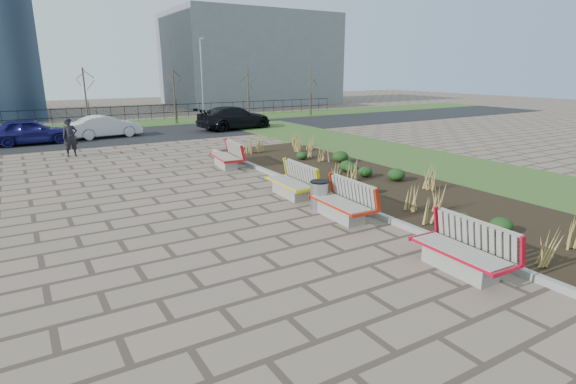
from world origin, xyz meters
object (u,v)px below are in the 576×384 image
bench_c (290,181)px  car_black (234,118)px  car_silver (106,126)px  bench_b (341,201)px  bench_d (225,155)px  pedestrian (70,137)px  bench_a (460,248)px  car_blue (30,131)px  lamp_east (202,82)px  litter_bin (319,195)px

bench_c → car_black: size_ratio=0.40×
car_silver → bench_c: bearing=-177.6°
bench_b → bench_d: size_ratio=1.00×
car_silver → pedestrian: bearing=148.7°
bench_a → car_blue: car_blue is taller
bench_a → pedestrian: bearing=108.5°
bench_a → car_black: car_black is taller
car_silver → lamp_east: 9.06m
bench_d → car_blue: car_blue is taller
bench_a → lamp_east: size_ratio=0.35×
car_blue → lamp_east: (11.61, 4.78, 2.33)m
bench_d → bench_a: bearing=-83.9°
pedestrian → lamp_east: size_ratio=0.30×
litter_bin → car_silver: size_ratio=0.21×
car_blue → bench_d: bearing=-149.1°
bench_b → car_black: bearing=76.2°
litter_bin → car_blue: size_ratio=0.20×
bench_a → car_silver: size_ratio=0.54×
bench_c → lamp_east: lamp_east is taller
bench_d → pedestrian: bearing=137.5°
bench_c → litter_bin: 1.60m
litter_bin → lamp_east: (4.99, 22.26, 2.63)m
bench_d → car_silver: (-2.67, 11.33, 0.16)m
car_blue → car_silver: size_ratio=1.04×
bench_c → litter_bin: size_ratio=2.57×
bench_a → litter_bin: (0.01, 4.89, -0.09)m
litter_bin → lamp_east: bearing=77.4°
bench_b → litter_bin: size_ratio=2.57×
bench_c → bench_d: bearing=92.5°
car_blue → lamp_east: 12.77m
litter_bin → car_black: 18.46m
litter_bin → car_silver: bearing=98.4°
bench_b → car_silver: 19.26m
bench_b → bench_c: 2.61m
bench_a → car_silver: (-2.67, 22.95, 0.16)m
bench_b → litter_bin: bench_b is taller
car_silver → lamp_east: size_ratio=0.65×
bench_b → pedestrian: pedestrian is taller
bench_d → car_blue: 12.62m
litter_bin → pedestrian: (-5.17, 12.59, 0.49)m
bench_a → bench_c: bearing=92.0°
car_black → pedestrian: bearing=107.6°
bench_b → car_black: car_black is taller
bench_c → bench_a: bearing=-87.5°
car_blue → car_silver: bearing=-82.3°
bench_a → car_blue: size_ratio=0.52×
bench_d → car_silver: 11.64m
car_blue → car_black: bearing=-89.9°
car_silver → car_black: bearing=-99.8°
bench_d → car_black: bearing=69.7°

